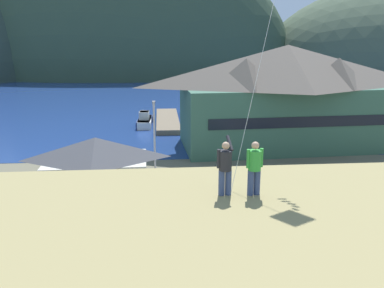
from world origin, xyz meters
name	(u,v)px	position (x,y,z in m)	size (l,w,h in m)	color
ground_plane	(218,247)	(0.00, 0.00, 0.00)	(600.00, 600.00, 0.00)	#66604C
parking_lot_pad	(208,212)	(0.00, 5.00, 0.05)	(40.00, 20.00, 0.10)	gray
bay_water	(176,98)	(0.00, 60.00, 0.01)	(360.00, 84.00, 0.03)	navy
far_hill_center_saddle	(129,73)	(-13.64, 119.70, 0.00)	(113.10, 60.56, 90.07)	#334733
far_hill_far_shoulder	(382,72)	(76.88, 119.52, 0.00)	(89.93, 72.87, 58.86)	#42513D
harbor_lodge	(286,94)	(10.73, 22.28, 6.03)	(24.63, 12.14, 11.32)	#38604C
storage_shed_near_lot	(97,168)	(-8.19, 8.12, 2.55)	(8.24, 5.48, 4.91)	beige
wharf_dock	(168,120)	(-2.24, 36.28, 0.35)	(3.20, 15.95, 0.70)	#70604C
moored_boat_wharfside	(145,121)	(-5.48, 34.35, 0.72)	(2.26, 5.88, 2.16)	navy
moored_boat_outer_mooring	(189,113)	(1.21, 39.92, 0.72)	(2.43, 6.98, 2.16)	navy
moored_boat_inner_slip	(145,121)	(-5.46, 34.25, 0.72)	(1.92, 5.71, 2.16)	silver
parked_car_front_row_red	(231,235)	(0.64, -0.56, 1.06)	(4.32, 2.30, 1.82)	#236633
parked_car_mid_row_far	(12,198)	(-13.97, 6.18, 1.06)	(4.30, 2.26, 1.82)	#B28923
parked_car_back_row_right	(58,229)	(-9.56, 1.10, 1.06)	(4.24, 2.13, 1.82)	navy
parked_car_back_row_left	(251,184)	(3.60, 7.55, 1.06)	(4.33, 2.32, 1.82)	#236633
parked_car_front_row_end	(323,218)	(6.79, 1.16, 1.06)	(4.28, 2.21, 1.82)	#9EA3A8
parked_car_mid_row_center	(332,182)	(10.13, 7.58, 1.06)	(4.26, 2.18, 1.82)	black
parked_car_front_row_silver	(147,235)	(-4.23, -0.13, 1.06)	(4.32, 2.30, 1.82)	#9EA3A8
parking_light_pole	(155,138)	(-3.80, 10.55, 4.16)	(0.24, 0.78, 7.05)	#ADADB2
person_kite_flyer	(225,166)	(-1.31, -9.57, 8.26)	(0.52, 0.68, 1.86)	#384770
person_companion	(254,167)	(-0.40, -9.64, 8.24)	(0.54, 0.40, 1.74)	#384770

